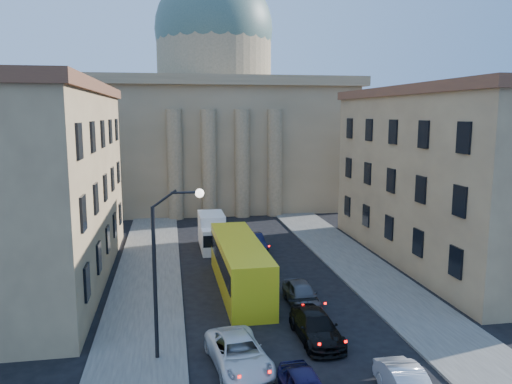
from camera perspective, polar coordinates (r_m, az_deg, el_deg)
The scene contains 12 objects.
sidewalk_left at distance 36.63m, azimuth -12.46°, elevation -11.06°, with size 5.00×60.00×0.15m, color #4E4C47.
sidewalk_right at distance 39.58m, azimuth 13.32°, elevation -9.56°, with size 5.00×60.00×0.15m, color #4E4C47.
church at distance 72.18m, azimuth -4.66°, elevation 8.46°, with size 68.02×28.76×36.60m.
building_left at distance 40.11m, azimuth -24.79°, elevation 0.88°, with size 11.60×26.60×14.70m.
building_right at distance 45.37m, azimuth 21.59°, elevation 1.93°, with size 11.60×26.60×14.70m.
street_lamp at distance 25.45m, azimuth -10.35°, elevation -7.63°, with size 2.62×0.44×8.83m.
car_left_mid at distance 25.89m, azimuth -1.98°, elevation -17.97°, with size 2.54×5.50×1.53m, color silver.
car_right_mid at distance 28.89m, azimuth 6.88°, elevation -15.06°, with size 2.13×5.24×1.52m, color black.
car_right_far at distance 33.57m, azimuth 5.22°, elevation -11.50°, with size 1.82×4.51×1.54m, color #4D4E53.
car_right_distant at distance 45.96m, azimuth -0.26°, elevation -5.79°, with size 1.66×4.75×1.57m, color black.
city_bus at distance 35.89m, azimuth -1.89°, elevation -8.19°, with size 3.07×12.62×3.55m.
box_truck at distance 46.69m, azimuth -5.02°, elevation -4.67°, with size 2.34×5.80×3.18m.
Camera 1 is at (-6.61, -16.40, 12.50)m, focal length 35.00 mm.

